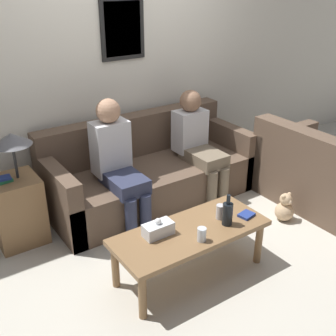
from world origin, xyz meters
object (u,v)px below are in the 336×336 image
object	(u,v)px
couch_side	(331,181)
teddy_bear	(285,209)
drinking_glass	(202,234)
coffee_table	(190,236)
person_right	(197,141)
wine_bottle	(228,213)
couch_main	(148,173)
person_left	(117,159)

from	to	relation	value
couch_side	teddy_bear	distance (m)	0.60
drinking_glass	coffee_table	bearing A→B (deg)	83.77
person_right	wine_bottle	bearing A→B (deg)	-117.49
coffee_table	teddy_bear	xyz separation A→B (m)	(1.25, 0.12, -0.23)
couch_main	coffee_table	xyz separation A→B (m)	(-0.40, -1.26, 0.07)
couch_main	person_left	size ratio (longest dim) A/B	1.82
couch_side	coffee_table	size ratio (longest dim) A/B	1.21
couch_main	teddy_bear	xyz separation A→B (m)	(0.85, -1.13, -0.17)
wine_bottle	person_left	size ratio (longest dim) A/B	0.22
couch_main	teddy_bear	world-z (taller)	couch_main
couch_side	drinking_glass	bearing A→B (deg)	96.36
teddy_bear	couch_side	bearing A→B (deg)	-7.59
couch_main	wine_bottle	xyz separation A→B (m)	(-0.11, -1.35, 0.22)
wine_bottle	person_right	size ratio (longest dim) A/B	0.23
wine_bottle	person_right	world-z (taller)	person_right
couch_main	drinking_glass	distance (m)	1.48
couch_main	person_left	xyz separation A→B (m)	(-0.46, -0.20, 0.35)
teddy_bear	wine_bottle	bearing A→B (deg)	-167.19
coffee_table	couch_main	bearing A→B (deg)	72.51
couch_main	teddy_bear	size ratio (longest dim) A/B	7.45
person_right	person_left	bearing A→B (deg)	-178.87
wine_bottle	couch_side	bearing A→B (deg)	5.29
wine_bottle	teddy_bear	xyz separation A→B (m)	(0.96, 0.22, -0.39)
couch_side	person_right	distance (m)	1.42
couch_side	person_left	xyz separation A→B (m)	(-1.89, 1.01, 0.34)
wine_bottle	couch_main	bearing A→B (deg)	85.35
coffee_table	person_right	xyz separation A→B (m)	(0.89, 1.07, 0.25)
couch_main	drinking_glass	xyz separation A→B (m)	(-0.41, -1.41, 0.18)
drinking_glass	person_right	world-z (taller)	person_right
coffee_table	wine_bottle	world-z (taller)	wine_bottle
couch_main	couch_side	distance (m)	1.87
couch_side	wine_bottle	distance (m)	1.56
person_left	person_right	world-z (taller)	person_left
drinking_glass	teddy_bear	xyz separation A→B (m)	(1.27, 0.28, -0.34)
couch_main	couch_side	bearing A→B (deg)	-40.25
couch_main	drinking_glass	bearing A→B (deg)	-106.28
person_left	person_right	xyz separation A→B (m)	(0.96, 0.02, -0.03)
couch_main	couch_side	xyz separation A→B (m)	(1.43, -1.21, 0.00)
drinking_glass	person_right	xyz separation A→B (m)	(0.91, 1.23, 0.14)
couch_main	teddy_bear	distance (m)	1.43
drinking_glass	person_left	distance (m)	1.23
couch_main	coffee_table	bearing A→B (deg)	-107.49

